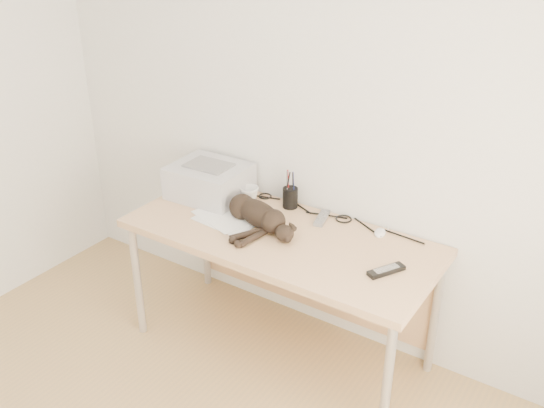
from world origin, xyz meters
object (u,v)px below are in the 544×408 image
Objects in this scene: pen_cup at (290,197)px; mouse at (380,231)px; cat at (256,214)px; printer at (209,181)px; mug at (250,195)px; desk at (289,249)px.

pen_cup is 2.19× the size of mouse.
pen_cup is 0.54m from mouse.
cat is 0.64m from mouse.
cat is (0.41, -0.14, -0.03)m from printer.
printer is 2.00× the size of pen_cup.
printer is 0.44m from cat.
desk is at bearing -19.27° from mug.
mug reaches higher than desk.
printer is 0.47m from pen_cup.
printer reaches higher than cat.
desk is 2.68× the size of cat.
cat is 6.16× the size of mouse.
cat is 2.82× the size of pen_cup.
mug is (0.24, 0.05, -0.05)m from printer.
cat is 5.80× the size of mug.
desk is 0.49m from mouse.
pen_cup is at bearing 20.81° from mug.
cat is at bearing -170.90° from mouse.
desk is 0.26m from cat.
desk is at bearing -59.55° from pen_cup.
mug is at bearing 160.73° from desk.
desk is at bearing 42.33° from cat.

